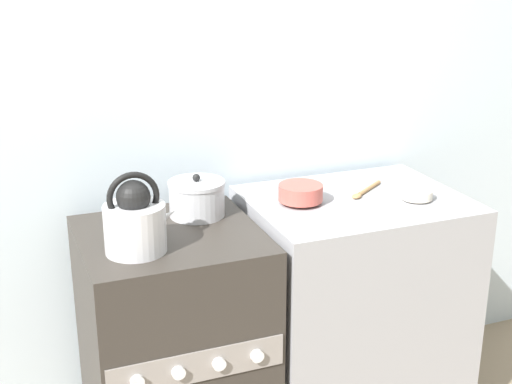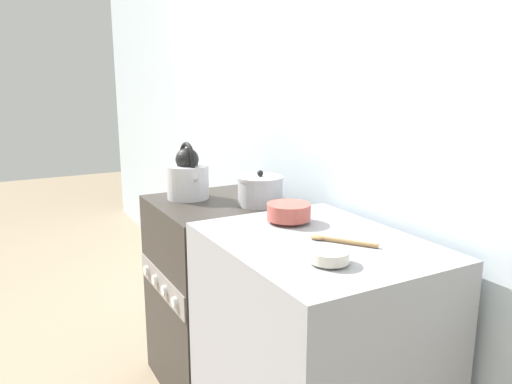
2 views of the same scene
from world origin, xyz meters
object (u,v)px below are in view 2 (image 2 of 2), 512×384
(kettle, at_px, (188,177))
(small_ceramic_bowl, at_px, (329,256))
(cooking_pot, at_px, (260,191))
(enamel_bowl, at_px, (289,212))
(stove, at_px, (222,294))

(kettle, distance_m, small_ceramic_bowl, 1.07)
(kettle, relative_size, cooking_pot, 1.30)
(cooking_pot, distance_m, enamel_bowl, 0.38)
(kettle, height_order, enamel_bowl, kettle)
(kettle, bearing_deg, small_ceramic_bowl, 1.34)
(kettle, distance_m, cooking_pot, 0.36)
(enamel_bowl, height_order, small_ceramic_bowl, enamel_bowl)
(kettle, distance_m, enamel_bowl, 0.67)
(cooking_pot, relative_size, enamel_bowl, 1.25)
(kettle, xyz_separation_m, cooking_pot, (0.27, 0.24, -0.04))
(stove, distance_m, cooking_pot, 0.56)
(kettle, relative_size, small_ceramic_bowl, 2.30)
(kettle, xyz_separation_m, small_ceramic_bowl, (1.07, 0.03, -0.05))
(enamel_bowl, bearing_deg, small_ceramic_bowl, -16.71)
(cooking_pot, distance_m, small_ceramic_bowl, 0.82)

